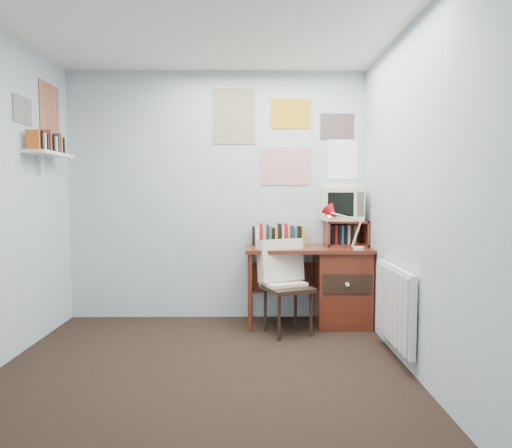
{
  "coord_description": "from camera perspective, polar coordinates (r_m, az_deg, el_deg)",
  "views": [
    {
      "loc": [
        0.35,
        -2.9,
        1.29
      ],
      "look_at": [
        0.39,
        0.92,
        1.02
      ],
      "focal_mm": 32.0,
      "sensor_mm": 36.0,
      "label": 1
    }
  ],
  "objects": [
    {
      "name": "back_wall",
      "position": [
        4.66,
        -4.94,
        3.5
      ],
      "size": [
        3.0,
        0.02,
        2.5
      ],
      "primitive_type": "cube",
      "color": "#ABBBC3",
      "rests_on": "ground"
    },
    {
      "name": "posters_left",
      "position": [
        4.46,
        -25.71,
        12.77
      ],
      "size": [
        0.01,
        0.7,
        0.6
      ],
      "primitive_type": "cube",
      "color": "white",
      "rests_on": "left_wall"
    },
    {
      "name": "desk_chair",
      "position": [
        4.18,
        4.0,
        -8.07
      ],
      "size": [
        0.55,
        0.54,
        0.83
      ],
      "primitive_type": "cube",
      "rotation": [
        0.0,
        0.0,
        0.39
      ],
      "color": "black",
      "rests_on": "ground"
    },
    {
      "name": "posters_back",
      "position": [
        4.69,
        3.73,
        10.86
      ],
      "size": [
        1.2,
        0.01,
        0.9
      ],
      "primitive_type": "cube",
      "color": "white",
      "rests_on": "back_wall"
    },
    {
      "name": "crt_tv",
      "position": [
        4.6,
        10.71,
        2.67
      ],
      "size": [
        0.38,
        0.35,
        0.36
      ],
      "primitive_type": "cube",
      "rotation": [
        0.0,
        0.0,
        -0.01
      ],
      "color": "beige",
      "rests_on": "tv_riser"
    },
    {
      "name": "ground",
      "position": [
        3.19,
        -7.33,
        -19.86
      ],
      "size": [
        3.5,
        3.5,
        0.0
      ],
      "primitive_type": "plane",
      "color": "black",
      "rests_on": "ground"
    },
    {
      "name": "desk",
      "position": [
        4.54,
        9.89,
        -7.29
      ],
      "size": [
        1.2,
        0.55,
        0.76
      ],
      "color": "maroon",
      "rests_on": "ground"
    },
    {
      "name": "tv_riser",
      "position": [
        4.6,
        11.17,
        -1.12
      ],
      "size": [
        0.4,
        0.3,
        0.25
      ],
      "primitive_type": "cube",
      "color": "maroon",
      "rests_on": "desk"
    },
    {
      "name": "wall_shelf",
      "position": [
        4.38,
        -24.44,
        7.97
      ],
      "size": [
        0.2,
        0.62,
        0.24
      ],
      "primitive_type": "cube",
      "color": "white",
      "rests_on": "left_wall"
    },
    {
      "name": "right_wall",
      "position": [
        3.12,
        21.03,
        3.01
      ],
      "size": [
        0.02,
        3.5,
        2.5
      ],
      "primitive_type": "cube",
      "color": "#ABBBC3",
      "rests_on": "ground"
    },
    {
      "name": "radiator",
      "position": [
        3.72,
        16.97,
        -9.68
      ],
      "size": [
        0.09,
        0.8,
        0.6
      ],
      "primitive_type": "cube",
      "color": "white",
      "rests_on": "right_wall"
    },
    {
      "name": "desk_lamp",
      "position": [
        4.3,
        12.74,
        -0.72
      ],
      "size": [
        0.31,
        0.29,
        0.37
      ],
      "primitive_type": "cube",
      "rotation": [
        0.0,
        0.0,
        0.33
      ],
      "color": "red",
      "rests_on": "desk"
    },
    {
      "name": "book_row",
      "position": [
        4.59,
        3.26,
        -1.25
      ],
      "size": [
        0.6,
        0.14,
        0.22
      ],
      "primitive_type": "cube",
      "color": "maroon",
      "rests_on": "desk"
    }
  ]
}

